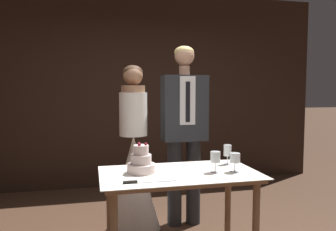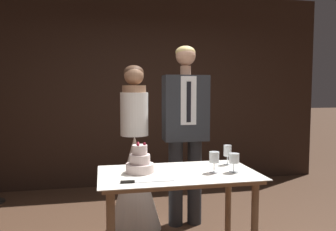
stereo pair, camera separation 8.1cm
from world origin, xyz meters
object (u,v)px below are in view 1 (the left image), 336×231
at_px(wine_glass_far, 215,158).
at_px(cake_knife, 139,182).
at_px(groom, 184,125).
at_px(wine_glass_middle, 228,151).
at_px(bride, 134,170).
at_px(tiered_cake, 141,162).
at_px(cake_table, 179,185).
at_px(wine_glass_near, 235,159).

bearing_deg(wine_glass_far, cake_knife, -165.98).
bearing_deg(cake_knife, groom, 59.44).
bearing_deg(wine_glass_middle, bride, 140.61).
height_order(tiered_cake, wine_glass_far, tiered_cake).
xyz_separation_m(wine_glass_middle, bride, (-0.75, 0.62, -0.28)).
distance_m(tiered_cake, wine_glass_far, 0.59).
distance_m(cake_table, cake_knife, 0.43).
distance_m(wine_glass_near, groom, 0.91).
bearing_deg(cake_table, wine_glass_middle, 19.90).
xyz_separation_m(wine_glass_near, bride, (-0.70, 0.88, -0.27)).
relative_size(tiered_cake, wine_glass_near, 1.58).
distance_m(wine_glass_middle, bride, 1.01).
xyz_separation_m(wine_glass_near, groom, (-0.17, 0.88, 0.18)).
distance_m(cake_knife, wine_glass_near, 0.80).
distance_m(tiered_cake, groom, 0.95).
distance_m(cake_table, tiered_cake, 0.36).
bearing_deg(cake_knife, tiered_cake, 79.81).
xyz_separation_m(tiered_cake, bride, (0.03, 0.73, -0.24)).
relative_size(wine_glass_near, wine_glass_far, 0.91).
bearing_deg(wine_glass_far, cake_table, 166.70).
distance_m(cake_table, bride, 0.84).
relative_size(cake_knife, wine_glass_far, 2.29).
bearing_deg(tiered_cake, cake_table, -11.19).
xyz_separation_m(wine_glass_near, wine_glass_middle, (0.05, 0.26, 0.01)).
relative_size(wine_glass_far, bride, 0.10).
height_order(cake_table, groom, groom).
bearing_deg(cake_knife, wine_glass_far, 14.75).
height_order(cake_knife, bride, bride).
distance_m(cake_table, wine_glass_far, 0.36).
relative_size(bride, groom, 0.89).
xyz_separation_m(cake_table, cake_knife, (-0.35, -0.22, 0.11)).
xyz_separation_m(cake_table, groom, (0.27, 0.79, 0.39)).
bearing_deg(wine_glass_far, bride, 122.32).
height_order(cake_table, tiered_cake, tiered_cake).
distance_m(cake_table, wine_glass_near, 0.49).
bearing_deg(cake_table, groom, 71.47).
bearing_deg(groom, bride, 179.94).
xyz_separation_m(cake_knife, wine_glass_near, (0.79, 0.13, 0.10)).
distance_m(wine_glass_middle, groom, 0.67).
bearing_deg(bride, cake_table, -71.49).
distance_m(cake_knife, wine_glass_middle, 0.93).
height_order(cake_knife, wine_glass_far, wine_glass_far).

